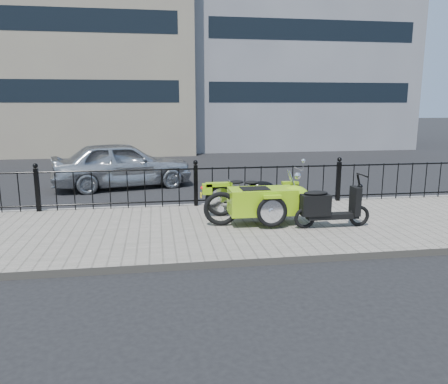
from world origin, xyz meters
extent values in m
plane|color=black|center=(0.00, 0.00, 0.00)|extent=(120.00, 120.00, 0.00)
cube|color=slate|center=(0.00, -0.50, 0.06)|extent=(30.00, 3.80, 0.12)
cube|color=gray|center=(0.00, 1.44, 0.06)|extent=(30.00, 0.10, 0.12)
cylinder|color=black|center=(0.00, 1.30, 0.99)|extent=(14.00, 0.04, 0.04)
cylinder|color=black|center=(0.00, 1.30, 0.24)|extent=(14.00, 0.04, 0.04)
cube|color=black|center=(-3.50, 1.30, 0.60)|extent=(0.09, 0.09, 0.96)
sphere|color=black|center=(-3.50, 1.30, 1.14)|extent=(0.11, 0.11, 0.11)
cube|color=black|center=(0.00, 1.30, 0.60)|extent=(0.09, 0.09, 0.96)
sphere|color=black|center=(0.00, 1.30, 1.14)|extent=(0.11, 0.11, 0.11)
cube|color=black|center=(3.50, 1.30, 0.60)|extent=(0.09, 0.09, 0.96)
sphere|color=black|center=(3.50, 1.30, 1.14)|extent=(0.11, 0.11, 0.11)
cube|color=gray|center=(-6.00, 16.00, 6.00)|extent=(14.00, 8.00, 12.00)
cube|color=black|center=(-6.00, 12.02, 3.00)|extent=(12.50, 0.06, 1.00)
cube|color=black|center=(-6.00, 12.02, 6.00)|extent=(12.50, 0.06, 1.00)
cube|color=gray|center=(7.00, 17.00, 7.50)|extent=(12.00, 8.00, 15.00)
cube|color=black|center=(7.00, 13.02, 3.00)|extent=(10.50, 0.06, 1.00)
cube|color=black|center=(7.00, 13.02, 6.00)|extent=(10.50, 0.06, 1.00)
torus|color=black|center=(1.94, 0.26, 0.46)|extent=(0.69, 0.09, 0.69)
torus|color=black|center=(0.44, 0.26, 0.46)|extent=(0.69, 0.09, 0.69)
torus|color=black|center=(1.24, -0.88, 0.46)|extent=(0.60, 0.08, 0.60)
cube|color=gray|center=(1.19, 0.26, 0.48)|extent=(0.34, 0.22, 0.24)
cylinder|color=black|center=(1.19, 0.26, 0.41)|extent=(1.40, 0.04, 0.04)
ellipsoid|color=black|center=(1.31, 0.26, 0.72)|extent=(0.54, 0.29, 0.26)
cylinder|color=silver|center=(2.12, 0.26, 1.08)|extent=(0.03, 0.56, 0.03)
cylinder|color=silver|center=(2.00, 0.26, 0.77)|extent=(0.25, 0.04, 0.59)
sphere|color=silver|center=(2.10, 0.26, 0.95)|extent=(0.15, 0.15, 0.15)
cube|color=#91CA13|center=(1.94, 0.26, 0.79)|extent=(0.36, 0.12, 0.06)
cube|color=#91CA13|center=(0.39, 0.26, 0.80)|extent=(0.55, 0.16, 0.08)
ellipsoid|color=black|center=(1.09, 0.26, 0.82)|extent=(0.31, 0.22, 0.08)
ellipsoid|color=black|center=(0.77, 0.26, 0.84)|extent=(0.31, 0.22, 0.08)
sphere|color=red|center=(0.04, 0.26, 0.74)|extent=(0.07, 0.07, 0.07)
cube|color=yellow|center=(0.02, 0.36, 0.56)|extent=(0.02, 0.14, 0.10)
cube|color=#91CA13|center=(1.14, -0.49, 0.59)|extent=(1.30, 0.62, 0.50)
ellipsoid|color=#91CA13|center=(1.79, -0.49, 0.61)|extent=(0.65, 0.60, 0.54)
cube|color=black|center=(0.99, -0.49, 0.82)|extent=(0.55, 0.43, 0.06)
cube|color=#91CA13|center=(1.24, -0.88, 0.76)|extent=(0.34, 0.11, 0.06)
torus|color=black|center=(2.99, -0.91, 0.33)|extent=(0.41, 0.07, 0.41)
torus|color=black|center=(1.88, -0.91, 0.33)|extent=(0.41, 0.07, 0.41)
cube|color=black|center=(2.44, -0.91, 0.34)|extent=(1.01, 0.22, 0.10)
cube|color=black|center=(2.08, -0.91, 0.57)|extent=(0.55, 0.26, 0.40)
ellipsoid|color=black|center=(2.08, -0.91, 0.80)|extent=(0.47, 0.24, 0.09)
cube|color=black|center=(2.89, -0.91, 0.62)|extent=(0.12, 0.30, 0.55)
cylinder|color=black|center=(2.96, -0.91, 0.93)|extent=(0.16, 0.04, 0.45)
cylinder|color=black|center=(3.00, -0.91, 1.13)|extent=(0.03, 0.44, 0.03)
torus|color=black|center=(0.33, -0.48, 0.46)|extent=(0.69, 0.17, 0.68)
imported|color=#ADAFB4|center=(-1.88, 4.54, 0.69)|extent=(4.31, 2.49, 1.38)
camera|label=1|loc=(-0.89, -8.64, 2.48)|focal=35.00mm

